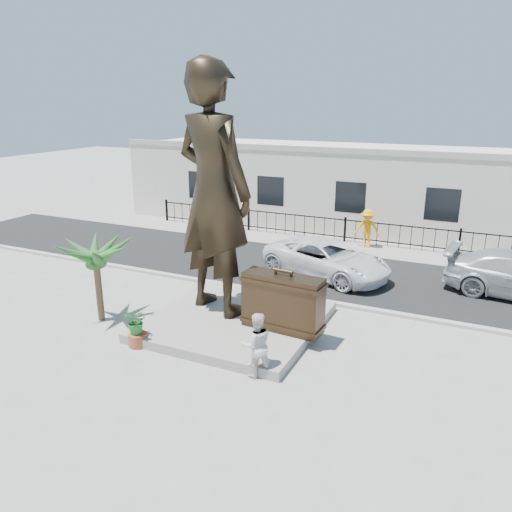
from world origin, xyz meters
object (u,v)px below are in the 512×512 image
(suitcase, at_px, (283,302))
(statue, at_px, (214,192))
(car_white, at_px, (327,259))
(tourist, at_px, (256,345))

(suitcase, bearing_deg, statue, 172.82)
(statue, relative_size, car_white, 1.48)
(tourist, bearing_deg, statue, -83.53)
(statue, bearing_deg, tourist, 151.26)
(car_white, bearing_deg, tourist, -158.15)
(statue, relative_size, suitcase, 3.22)
(statue, relative_size, tourist, 4.43)
(suitcase, height_order, car_white, suitcase)
(suitcase, distance_m, car_white, 6.01)
(statue, xyz_separation_m, car_white, (2.13, 5.47, -3.52))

